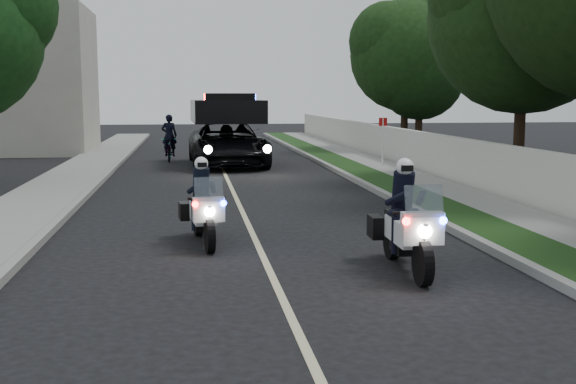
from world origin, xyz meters
TOP-DOWN VIEW (x-y plane):
  - ground at (0.00, 0.00)m, footprint 120.00×120.00m
  - curb_right at (4.10, 10.00)m, footprint 0.20×60.00m
  - grass_verge at (4.80, 10.00)m, footprint 1.20×60.00m
  - sidewalk_right at (6.10, 10.00)m, footprint 1.40×60.00m
  - property_wall at (7.10, 10.00)m, footprint 0.22×60.00m
  - curb_left at (-4.10, 10.00)m, footprint 0.20×60.00m
  - sidewalk_left at (-5.20, 10.00)m, footprint 2.00×60.00m
  - building_far at (-10.00, 26.00)m, footprint 8.00×6.00m
  - lane_marking at (0.00, 10.00)m, footprint 0.12×50.00m
  - police_moto_left at (-1.01, 3.25)m, footprint 0.90×2.01m
  - police_moto_right at (2.16, 0.70)m, footprint 0.80×2.16m
  - police_suv at (0.28, 18.22)m, footprint 3.15×6.45m
  - bicycle at (-2.10, 20.60)m, footprint 0.67×1.88m
  - cyclist at (-2.10, 20.60)m, footprint 0.69×0.50m
  - sign_post at (6.00, 15.81)m, footprint 0.36×0.36m
  - tree_right_b at (9.39, 11.62)m, footprint 7.51×7.51m
  - tree_right_d at (9.52, 24.42)m, footprint 6.92×6.92m
  - tree_right_e at (10.11, 23.90)m, footprint 5.45×5.45m

SIDE VIEW (x-z plane):
  - ground at x=0.00m, z-range 0.00..0.00m
  - police_moto_left at x=-1.01m, z-range -0.83..0.83m
  - police_moto_right at x=2.16m, z-range -0.91..0.91m
  - police_suv at x=0.28m, z-range -1.54..1.54m
  - bicycle at x=-2.10m, z-range -0.49..0.49m
  - cyclist at x=-2.10m, z-range -0.90..0.90m
  - sign_post at x=6.00m, z-range -1.02..1.02m
  - tree_right_b at x=9.39m, z-range -5.10..5.10m
  - tree_right_d at x=9.52m, z-range -4.63..4.63m
  - tree_right_e at x=10.11m, z-range -3.67..3.67m
  - lane_marking at x=0.00m, z-range 0.00..0.01m
  - curb_right at x=4.10m, z-range 0.00..0.15m
  - curb_left at x=-4.10m, z-range 0.00..0.15m
  - grass_verge at x=4.80m, z-range 0.00..0.16m
  - sidewalk_right at x=6.10m, z-range 0.00..0.16m
  - sidewalk_left at x=-5.20m, z-range 0.00..0.16m
  - property_wall at x=7.10m, z-range 0.00..1.50m
  - building_far at x=-10.00m, z-range 0.00..7.00m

